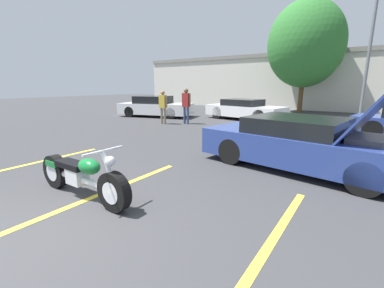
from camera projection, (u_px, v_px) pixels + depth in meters
parking_stripe_foreground at (6, 170)px, 5.88m from camera, size 0.12×4.70×0.01m
parking_stripe_middle at (82, 202)px, 4.26m from camera, size 0.12×4.70×0.01m
parking_stripe_back at (251, 273)px, 2.64m from camera, size 0.12×4.70×0.01m
far_building at (320, 80)px, 20.50m from camera, size 32.00×4.20×4.40m
light_pole at (372, 45)px, 14.63m from camera, size 1.21×0.28×7.47m
tree_background at (305, 44)px, 17.24m from camera, size 4.96×4.96×7.44m
motorcycle at (81, 176)px, 4.35m from camera, size 2.31×0.70×0.95m
show_car_hood_open at (304, 143)px, 5.89m from camera, size 4.70×2.58×2.11m
parked_car_left_row at (156, 107)px, 15.83m from camera, size 4.71×3.02×1.25m
parked_car_mid_row at (244, 110)px, 14.39m from camera, size 4.59×2.48×1.13m
spectator_near_motorcycle at (186, 103)px, 12.67m from camera, size 0.52×0.23×1.75m
spectator_by_show_car at (163, 104)px, 12.66m from camera, size 0.52×0.22×1.64m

